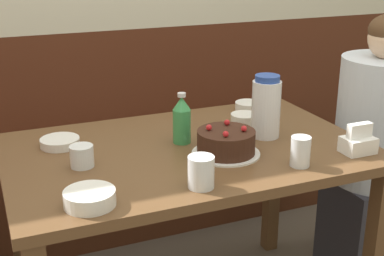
{
  "coord_description": "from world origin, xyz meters",
  "views": [
    {
      "loc": [
        -0.66,
        -1.62,
        1.44
      ],
      "look_at": [
        0.04,
        0.05,
        0.8
      ],
      "focal_mm": 50.0,
      "sensor_mm": 36.0,
      "label": 1
    }
  ],
  "objects_px": {
    "bench_seat": "(127,186)",
    "glass_water_tall": "(300,151)",
    "water_pitcher": "(266,107)",
    "glass_tumbler_short": "(201,172)",
    "birthday_cake": "(226,143)",
    "bowl_rice_small": "(248,106)",
    "soju_bottle": "(182,119)",
    "bowl_soup_white": "(60,142)",
    "person_teal_shirt": "(376,154)",
    "bowl_side_dish": "(90,198)",
    "glass_shot_small": "(82,156)",
    "bowl_sauce_shallow": "(244,119)",
    "napkin_holder": "(358,142)"
  },
  "relations": [
    {
      "from": "bench_seat",
      "to": "glass_water_tall",
      "type": "relative_size",
      "value": 22.6
    },
    {
      "from": "water_pitcher",
      "to": "glass_tumbler_short",
      "type": "distance_m",
      "value": 0.5
    },
    {
      "from": "birthday_cake",
      "to": "bowl_rice_small",
      "type": "distance_m",
      "value": 0.51
    },
    {
      "from": "soju_bottle",
      "to": "bowl_soup_white",
      "type": "xyz_separation_m",
      "value": [
        -0.41,
        0.13,
        -0.07
      ]
    },
    {
      "from": "bowl_rice_small",
      "to": "person_teal_shirt",
      "type": "height_order",
      "value": "person_teal_shirt"
    },
    {
      "from": "soju_bottle",
      "to": "person_teal_shirt",
      "type": "height_order",
      "value": "person_teal_shirt"
    },
    {
      "from": "birthday_cake",
      "to": "water_pitcher",
      "type": "relative_size",
      "value": 1.01
    },
    {
      "from": "bowl_side_dish",
      "to": "glass_shot_small",
      "type": "height_order",
      "value": "glass_shot_small"
    },
    {
      "from": "water_pitcher",
      "to": "person_teal_shirt",
      "type": "bearing_deg",
      "value": 3.96
    },
    {
      "from": "soju_bottle",
      "to": "glass_tumbler_short",
      "type": "height_order",
      "value": "soju_bottle"
    },
    {
      "from": "glass_water_tall",
      "to": "glass_shot_small",
      "type": "height_order",
      "value": "glass_water_tall"
    },
    {
      "from": "soju_bottle",
      "to": "bowl_rice_small",
      "type": "height_order",
      "value": "soju_bottle"
    },
    {
      "from": "bowl_sauce_shallow",
      "to": "glass_shot_small",
      "type": "relative_size",
      "value": 1.42
    },
    {
      "from": "bench_seat",
      "to": "bowl_soup_white",
      "type": "bearing_deg",
      "value": -122.46
    },
    {
      "from": "water_pitcher",
      "to": "bowl_soup_white",
      "type": "relative_size",
      "value": 1.68
    },
    {
      "from": "birthday_cake",
      "to": "bowl_rice_small",
      "type": "relative_size",
      "value": 2.05
    },
    {
      "from": "bench_seat",
      "to": "glass_shot_small",
      "type": "bearing_deg",
      "value": -113.68
    },
    {
      "from": "water_pitcher",
      "to": "glass_shot_small",
      "type": "bearing_deg",
      "value": -178.4
    },
    {
      "from": "bowl_soup_white",
      "to": "bowl_rice_small",
      "type": "bearing_deg",
      "value": 7.95
    },
    {
      "from": "glass_water_tall",
      "to": "glass_shot_small",
      "type": "relative_size",
      "value": 1.29
    },
    {
      "from": "glass_shot_small",
      "to": "bowl_sauce_shallow",
      "type": "bearing_deg",
      "value": 14.72
    },
    {
      "from": "bowl_sauce_shallow",
      "to": "glass_water_tall",
      "type": "relative_size",
      "value": 1.1
    },
    {
      "from": "bench_seat",
      "to": "bowl_side_dish",
      "type": "xyz_separation_m",
      "value": [
        -0.41,
        -1.13,
        0.54
      ]
    },
    {
      "from": "soju_bottle",
      "to": "napkin_holder",
      "type": "xyz_separation_m",
      "value": [
        0.52,
        -0.32,
        -0.05
      ]
    },
    {
      "from": "birthday_cake",
      "to": "bowl_rice_small",
      "type": "height_order",
      "value": "birthday_cake"
    },
    {
      "from": "bowl_sauce_shallow",
      "to": "glass_shot_small",
      "type": "height_order",
      "value": "glass_shot_small"
    },
    {
      "from": "water_pitcher",
      "to": "glass_water_tall",
      "type": "bearing_deg",
      "value": -96.94
    },
    {
      "from": "glass_water_tall",
      "to": "bowl_sauce_shallow",
      "type": "bearing_deg",
      "value": 85.68
    },
    {
      "from": "bowl_soup_white",
      "to": "napkin_holder",
      "type": "bearing_deg",
      "value": -25.97
    },
    {
      "from": "glass_shot_small",
      "to": "person_teal_shirt",
      "type": "height_order",
      "value": "person_teal_shirt"
    },
    {
      "from": "bench_seat",
      "to": "napkin_holder",
      "type": "xyz_separation_m",
      "value": [
        0.52,
        -1.1,
        0.56
      ]
    },
    {
      "from": "bowl_soup_white",
      "to": "glass_shot_small",
      "type": "relative_size",
      "value": 1.8
    },
    {
      "from": "bowl_rice_small",
      "to": "napkin_holder",
      "type": "bearing_deg",
      "value": -78.36
    },
    {
      "from": "birthday_cake",
      "to": "bowl_sauce_shallow",
      "type": "xyz_separation_m",
      "value": [
        0.21,
        0.26,
        -0.02
      ]
    },
    {
      "from": "bench_seat",
      "to": "bowl_rice_small",
      "type": "bearing_deg",
      "value": -52.92
    },
    {
      "from": "water_pitcher",
      "to": "birthday_cake",
      "type": "bearing_deg",
      "value": -153.95
    },
    {
      "from": "glass_tumbler_short",
      "to": "glass_shot_small",
      "type": "relative_size",
      "value": 1.27
    },
    {
      "from": "person_teal_shirt",
      "to": "bowl_rice_small",
      "type": "bearing_deg",
      "value": -28.55
    },
    {
      "from": "water_pitcher",
      "to": "soju_bottle",
      "type": "bearing_deg",
      "value": 169.2
    },
    {
      "from": "bench_seat",
      "to": "glass_tumbler_short",
      "type": "xyz_separation_m",
      "value": [
        -0.08,
        -1.14,
        0.57
      ]
    },
    {
      "from": "bowl_rice_small",
      "to": "bowl_sauce_shallow",
      "type": "height_order",
      "value": "bowl_sauce_shallow"
    },
    {
      "from": "water_pitcher",
      "to": "glass_water_tall",
      "type": "xyz_separation_m",
      "value": [
        -0.03,
        -0.28,
        -0.06
      ]
    },
    {
      "from": "birthday_cake",
      "to": "person_teal_shirt",
      "type": "bearing_deg",
      "value": 10.28
    },
    {
      "from": "bowl_rice_small",
      "to": "glass_shot_small",
      "type": "relative_size",
      "value": 1.49
    },
    {
      "from": "birthday_cake",
      "to": "bowl_rice_small",
      "type": "bearing_deg",
      "value": 53.04
    },
    {
      "from": "bowl_soup_white",
      "to": "bowl_rice_small",
      "type": "height_order",
      "value": "bowl_rice_small"
    },
    {
      "from": "glass_shot_small",
      "to": "glass_water_tall",
      "type": "bearing_deg",
      "value": -22.13
    },
    {
      "from": "napkin_holder",
      "to": "bowl_soup_white",
      "type": "distance_m",
      "value": 1.04
    },
    {
      "from": "glass_tumbler_short",
      "to": "glass_shot_small",
      "type": "bearing_deg",
      "value": 135.52
    },
    {
      "from": "bowl_rice_small",
      "to": "bowl_side_dish",
      "type": "bearing_deg",
      "value": -143.76
    }
  ]
}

